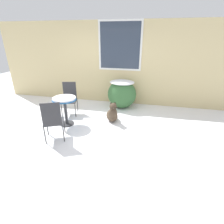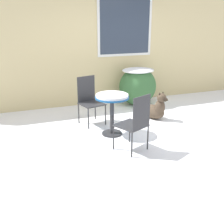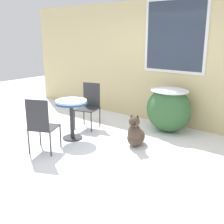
{
  "view_description": "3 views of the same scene",
  "coord_description": "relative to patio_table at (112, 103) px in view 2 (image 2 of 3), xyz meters",
  "views": [
    {
      "loc": [
        1.54,
        -3.78,
        2.24
      ],
      "look_at": [
        0.53,
        0.65,
        0.26
      ],
      "focal_mm": 28.0,
      "sensor_mm": 36.0,
      "label": 1
    },
    {
      "loc": [
        -2.33,
        -4.47,
        2.11
      ],
      "look_at": [
        -0.63,
        0.14,
        0.44
      ],
      "focal_mm": 45.0,
      "sensor_mm": 36.0,
      "label": 2
    },
    {
      "loc": [
        3.22,
        -3.44,
        1.99
      ],
      "look_at": [
        0.0,
        0.6,
        0.55
      ],
      "focal_mm": 45.0,
      "sensor_mm": 36.0,
      "label": 3
    }
  ],
  "objects": [
    {
      "name": "ground_plane",
      "position": [
        0.63,
        -0.14,
        -0.62
      ],
      "size": [
        16.0,
        16.0,
        0.0
      ],
      "primitive_type": "plane",
      "color": "white"
    },
    {
      "name": "patio_chair_far_side",
      "position": [
        0.1,
        -0.8,
        -0.1
      ],
      "size": [
        0.58,
        0.58,
        0.97
      ],
      "rotation": [
        0.0,
        0.0,
        3.57
      ],
      "color": "#2D2D30",
      "rests_on": "ground_plane"
    },
    {
      "name": "patio_table",
      "position": [
        0.0,
        0.0,
        0.0
      ],
      "size": [
        0.62,
        0.62,
        0.78
      ],
      "color": "#2D2D30",
      "rests_on": "ground_plane"
    },
    {
      "name": "shrub_left",
      "position": [
        1.26,
        1.56,
        -0.12
      ],
      "size": [
        0.94,
        0.79,
        0.93
      ],
      "color": "#386638",
      "rests_on": "ground_plane"
    },
    {
      "name": "patio_chair_near_table",
      "position": [
        -0.22,
        0.73,
        -0.1
      ],
      "size": [
        0.53,
        0.53,
        0.97
      ],
      "rotation": [
        0.0,
        0.0,
        0.25
      ],
      "color": "#2D2D30",
      "rests_on": "ground_plane"
    },
    {
      "name": "house_wall",
      "position": [
        0.66,
        2.06,
        0.78
      ],
      "size": [
        8.0,
        0.1,
        2.72
      ],
      "color": "#D1BC84",
      "rests_on": "ground_plane"
    },
    {
      "name": "dog",
      "position": [
        1.18,
        0.46,
        -0.4
      ],
      "size": [
        0.49,
        0.72,
        0.62
      ],
      "rotation": [
        0.0,
        0.0,
        0.38
      ],
      "color": "#4C3D2D",
      "rests_on": "ground_plane"
    }
  ]
}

